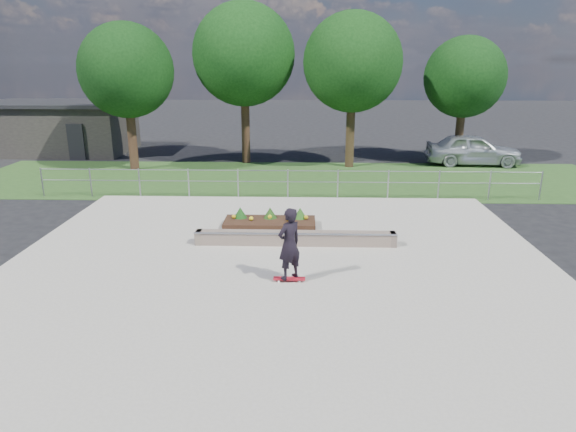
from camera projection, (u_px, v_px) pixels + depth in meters
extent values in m
plane|color=black|center=(279.00, 272.00, 13.54)|extent=(120.00, 120.00, 0.00)
cube|color=#25451B|center=(290.00, 179.00, 24.05)|extent=(30.00, 8.00, 0.02)
cube|color=#A29D90|center=(279.00, 271.00, 13.53)|extent=(15.00, 15.00, 0.06)
cylinder|color=gray|center=(42.00, 182.00, 20.84)|extent=(0.06, 0.06, 1.20)
cylinder|color=gray|center=(91.00, 183.00, 20.78)|extent=(0.06, 0.06, 1.20)
cylinder|color=gray|center=(140.00, 183.00, 20.72)|extent=(0.06, 0.06, 1.20)
cylinder|color=#999CA1|center=(189.00, 183.00, 20.66)|extent=(0.06, 0.06, 1.20)
cylinder|color=#93969B|center=(238.00, 184.00, 20.60)|extent=(0.06, 0.06, 1.20)
cylinder|color=gray|center=(288.00, 184.00, 20.54)|extent=(0.06, 0.06, 1.20)
cylinder|color=#92959A|center=(338.00, 185.00, 20.47)|extent=(0.06, 0.06, 1.20)
cylinder|color=#96989E|center=(388.00, 185.00, 20.41)|extent=(0.06, 0.06, 1.20)
cylinder|color=gray|center=(439.00, 185.00, 20.35)|extent=(0.06, 0.06, 1.20)
cylinder|color=#9C9EA4|center=(490.00, 186.00, 20.29)|extent=(0.06, 0.06, 1.20)
cylinder|color=#95999E|center=(541.00, 186.00, 20.23)|extent=(0.06, 0.06, 1.20)
cylinder|color=gray|center=(288.00, 171.00, 20.37)|extent=(20.00, 0.04, 0.04)
cylinder|color=gray|center=(288.00, 182.00, 20.51)|extent=(20.00, 0.04, 0.04)
cube|color=#282623|center=(61.00, 129.00, 30.76)|extent=(8.00, 5.00, 2.80)
cube|color=black|center=(57.00, 103.00, 30.32)|extent=(8.40, 5.40, 0.20)
cube|color=black|center=(76.00, 142.00, 28.38)|extent=(0.90, 0.10, 2.00)
cylinder|color=#361F15|center=(133.00, 141.00, 25.78)|extent=(0.44, 0.44, 2.93)
sphere|color=black|center=(126.00, 70.00, 24.79)|extent=(4.55, 4.55, 4.55)
cylinder|color=#362015|center=(246.00, 131.00, 27.46)|extent=(0.44, 0.44, 3.38)
sphere|color=black|center=(244.00, 54.00, 26.31)|extent=(5.25, 5.25, 5.25)
cylinder|color=#2E2012|center=(350.00, 137.00, 26.37)|extent=(0.44, 0.44, 3.15)
sphere|color=black|center=(353.00, 62.00, 25.30)|extent=(4.90, 4.90, 4.90)
cylinder|color=#302113|center=(459.00, 137.00, 27.69)|extent=(0.44, 0.44, 2.70)
sphere|color=black|center=(465.00, 77.00, 26.77)|extent=(4.20, 4.20, 4.20)
cube|color=#6B594F|center=(295.00, 238.00, 15.35)|extent=(6.00, 0.40, 0.40)
cylinder|color=#989AA0|center=(295.00, 234.00, 15.10)|extent=(6.00, 0.06, 0.06)
cube|color=#67594C|center=(199.00, 237.00, 15.43)|extent=(0.15, 0.42, 0.40)
cube|color=brown|center=(393.00, 239.00, 15.26)|extent=(0.15, 0.42, 0.40)
cube|color=black|center=(270.00, 224.00, 16.95)|extent=(3.00, 1.20, 0.25)
sphere|color=gold|center=(234.00, 217.00, 17.02)|extent=(0.14, 0.14, 0.14)
sphere|color=yellow|center=(251.00, 218.00, 16.81)|extent=(0.14, 0.14, 0.14)
sphere|color=yellow|center=(270.00, 217.00, 16.98)|extent=(0.14, 0.14, 0.14)
sphere|color=yellow|center=(288.00, 219.00, 16.77)|extent=(0.14, 0.14, 0.14)
sphere|color=gold|center=(306.00, 217.00, 16.95)|extent=(0.14, 0.14, 0.14)
cone|color=#123F12|center=(240.00, 212.00, 17.13)|extent=(0.44, 0.44, 0.36)
cone|color=#1A3F12|center=(270.00, 213.00, 17.10)|extent=(0.44, 0.44, 0.36)
cone|color=#1E4C15|center=(300.00, 213.00, 17.07)|extent=(0.44, 0.44, 0.36)
cylinder|color=white|center=(279.00, 281.00, 12.78)|extent=(0.05, 0.03, 0.05)
cylinder|color=white|center=(279.00, 279.00, 12.95)|extent=(0.05, 0.03, 0.05)
cylinder|color=silver|center=(300.00, 282.00, 12.76)|extent=(0.05, 0.03, 0.05)
cylinder|color=silver|center=(300.00, 279.00, 12.93)|extent=(0.05, 0.03, 0.05)
cylinder|color=gray|center=(279.00, 279.00, 12.85)|extent=(0.02, 0.18, 0.02)
cylinder|color=#A8A7AD|center=(300.00, 279.00, 12.84)|extent=(0.02, 0.18, 0.02)
cube|color=#AB1523|center=(289.00, 278.00, 12.84)|extent=(0.80, 0.21, 0.02)
imported|color=black|center=(289.00, 244.00, 12.57)|extent=(0.79, 0.76, 1.83)
imported|color=#ADB2B7|center=(473.00, 149.00, 27.09)|extent=(4.96, 2.23, 1.65)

